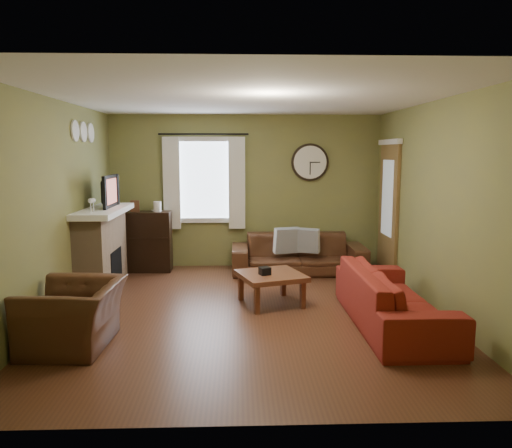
{
  "coord_description": "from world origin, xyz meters",
  "views": [
    {
      "loc": [
        -0.13,
        -5.97,
        1.97
      ],
      "look_at": [
        0.1,
        0.4,
        1.05
      ],
      "focal_mm": 35.0,
      "sensor_mm": 36.0,
      "label": 1
    }
  ],
  "objects_px": {
    "armchair": "(74,316)",
    "coffee_table": "(271,289)",
    "sofa_red": "(393,298)",
    "bookshelf": "(146,241)",
    "sofa_brown": "(298,254)"
  },
  "relations": [
    {
      "from": "armchair",
      "to": "coffee_table",
      "type": "xyz_separation_m",
      "value": [
        2.1,
        1.36,
        -0.12
      ]
    },
    {
      "from": "armchair",
      "to": "sofa_red",
      "type": "bearing_deg",
      "value": 101.09
    },
    {
      "from": "coffee_table",
      "to": "sofa_red",
      "type": "bearing_deg",
      "value": -32.48
    },
    {
      "from": "bookshelf",
      "to": "armchair",
      "type": "distance_m",
      "value": 3.29
    },
    {
      "from": "armchair",
      "to": "coffee_table",
      "type": "bearing_deg",
      "value": 125.6
    },
    {
      "from": "bookshelf",
      "to": "coffee_table",
      "type": "bearing_deg",
      "value": -44.41
    },
    {
      "from": "coffee_table",
      "to": "sofa_brown",
      "type": "bearing_deg",
      "value": 71.83
    },
    {
      "from": "sofa_red",
      "to": "armchair",
      "type": "relative_size",
      "value": 2.21
    },
    {
      "from": "sofa_brown",
      "to": "armchair",
      "type": "relative_size",
      "value": 2.17
    },
    {
      "from": "armchair",
      "to": "coffee_table",
      "type": "relative_size",
      "value": 1.3
    },
    {
      "from": "bookshelf",
      "to": "sofa_brown",
      "type": "xyz_separation_m",
      "value": [
        2.53,
        -0.2,
        -0.18
      ]
    },
    {
      "from": "armchair",
      "to": "coffee_table",
      "type": "distance_m",
      "value": 2.5
    },
    {
      "from": "sofa_red",
      "to": "coffee_table",
      "type": "height_order",
      "value": "sofa_red"
    },
    {
      "from": "bookshelf",
      "to": "sofa_red",
      "type": "height_order",
      "value": "bookshelf"
    },
    {
      "from": "armchair",
      "to": "sofa_brown",
      "type": "bearing_deg",
      "value": 141.83
    }
  ]
}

